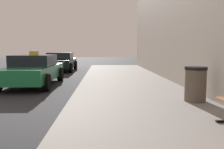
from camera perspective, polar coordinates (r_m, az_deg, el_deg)
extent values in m
cube|color=gray|center=(4.81, 11.12, -11.55)|extent=(4.00, 32.00, 0.15)
cylinder|color=brown|center=(6.68, 19.11, -2.48)|extent=(0.55, 0.55, 0.83)
cylinder|color=black|center=(6.63, 19.25, 1.42)|extent=(0.58, 0.58, 0.08)
cube|color=#196638|center=(10.56, -18.18, 0.46)|extent=(1.75, 4.45, 0.55)
cube|color=black|center=(10.74, -17.94, 3.23)|extent=(1.54, 2.00, 0.45)
cube|color=yellow|center=(10.73, -18.00, 4.86)|extent=(0.36, 0.14, 0.16)
cylinder|color=black|center=(9.00, -15.23, -1.82)|extent=(0.22, 0.64, 0.64)
cylinder|color=black|center=(11.77, -12.13, 0.08)|extent=(0.22, 0.64, 0.64)
cylinder|color=black|center=(12.20, -20.28, 0.04)|extent=(0.22, 0.64, 0.64)
cube|color=black|center=(17.07, -12.18, 2.65)|extent=(1.79, 4.18, 0.55)
cube|color=black|center=(17.25, -12.10, 4.35)|extent=(1.58, 1.88, 0.45)
cylinder|color=black|center=(15.63, -9.77, 1.57)|extent=(0.22, 0.64, 0.64)
cylinder|color=black|center=(15.96, -16.17, 1.51)|extent=(0.22, 0.64, 0.64)
cylinder|color=black|center=(18.27, -8.68, 2.23)|extent=(0.22, 0.64, 0.64)
cylinder|color=black|center=(18.56, -14.19, 2.17)|extent=(0.22, 0.64, 0.64)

